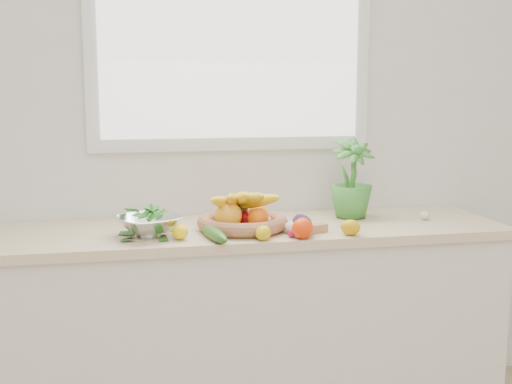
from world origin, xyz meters
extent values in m
cube|color=white|center=(0.00, 2.25, 1.35)|extent=(4.50, 0.02, 2.70)
cube|color=silver|center=(0.00, 1.95, 0.43)|extent=(2.20, 0.58, 0.86)
cube|color=beige|center=(0.00, 1.95, 0.88)|extent=(2.24, 0.62, 0.04)
cube|color=white|center=(0.00, 2.23, 1.75)|extent=(1.30, 0.03, 1.10)
cube|color=white|center=(0.00, 2.21, 1.75)|extent=(1.18, 0.01, 0.98)
sphere|color=#F93A07|center=(0.18, 1.68, 0.94)|extent=(0.10, 0.10, 0.08)
ellipsoid|color=yellow|center=(-0.29, 1.76, 0.93)|extent=(0.08, 0.09, 0.06)
ellipsoid|color=yellow|center=(0.03, 1.68, 0.93)|extent=(0.09, 0.09, 0.06)
ellipsoid|color=#D09A0B|center=(0.39, 1.70, 0.93)|extent=(0.10, 0.10, 0.06)
sphere|color=#AA0D13|center=(0.00, 1.92, 0.94)|extent=(0.10, 0.10, 0.07)
cube|color=tan|center=(0.26, 1.77, 0.92)|extent=(0.12, 0.08, 0.03)
ellipsoid|color=white|center=(0.09, 1.93, 0.92)|extent=(0.07, 0.07, 0.04)
ellipsoid|color=beige|center=(0.82, 1.92, 0.92)|extent=(0.06, 0.06, 0.04)
ellipsoid|color=white|center=(0.17, 1.78, 0.92)|extent=(0.07, 0.07, 0.05)
ellipsoid|color=#2B0D32|center=(0.21, 1.76, 0.94)|extent=(0.09, 0.20, 0.08)
ellipsoid|color=#2E5B1A|center=(-0.16, 1.72, 0.92)|extent=(0.10, 0.28, 0.05)
sphere|color=#B9173B|center=(0.15, 1.71, 0.92)|extent=(0.03, 0.03, 0.03)
imported|color=#3D8D33|center=(0.52, 2.04, 1.08)|extent=(0.22, 0.22, 0.35)
cylinder|color=tan|center=(-0.02, 1.88, 0.91)|extent=(0.34, 0.34, 0.01)
torus|color=#AE754D|center=(-0.02, 1.88, 0.93)|extent=(0.40, 0.40, 0.06)
sphere|color=#FFAA1F|center=(-0.08, 1.85, 0.97)|extent=(0.12, 0.12, 0.11)
sphere|color=#EE5B07|center=(0.04, 1.83, 0.96)|extent=(0.09, 0.09, 0.09)
sphere|color=orange|center=(0.06, 1.93, 0.95)|extent=(0.09, 0.09, 0.08)
ellipsoid|color=black|center=(-0.03, 1.95, 0.97)|extent=(0.10, 0.10, 0.12)
ellipsoid|color=yellow|center=(-0.09, 1.87, 1.02)|extent=(0.18, 0.23, 0.11)
ellipsoid|color=yellow|center=(-0.06, 1.88, 1.03)|extent=(0.11, 0.26, 0.11)
ellipsoid|color=yellow|center=(-0.03, 1.87, 1.04)|extent=(0.06, 0.25, 0.11)
ellipsoid|color=gold|center=(0.00, 1.88, 1.03)|extent=(0.13, 0.25, 0.11)
ellipsoid|color=yellow|center=(0.04, 1.87, 1.02)|extent=(0.20, 0.22, 0.11)
cylinder|color=silver|center=(-0.40, 1.84, 0.91)|extent=(0.13, 0.13, 0.02)
imported|color=silver|center=(-0.40, 1.84, 0.95)|extent=(0.33, 0.33, 0.06)
ellipsoid|color=#1A6922|center=(-0.40, 1.84, 0.99)|extent=(0.25, 0.25, 0.08)
camera|label=1|loc=(-0.49, -0.69, 1.48)|focal=45.00mm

